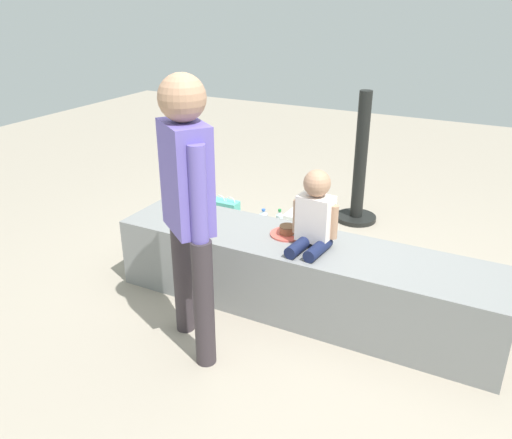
{
  "coord_description": "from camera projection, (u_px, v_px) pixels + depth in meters",
  "views": [
    {
      "loc": [
        1.09,
        -2.72,
        1.91
      ],
      "look_at": [
        -0.16,
        -0.32,
        0.72
      ],
      "focal_mm": 36.81,
      "sensor_mm": 36.0,
      "label": 1
    }
  ],
  "objects": [
    {
      "name": "ground_plane",
      "position": [
        300.0,
        307.0,
        3.44
      ],
      "size": [
        12.0,
        12.0,
        0.0
      ],
      "primitive_type": "plane",
      "color": "#A19584"
    },
    {
      "name": "cake_box_white",
      "position": [
        305.0,
        219.0,
        4.6
      ],
      "size": [
        0.31,
        0.3,
        0.13
      ],
      "primitive_type": "cube",
      "rotation": [
        0.0,
        0.0,
        -0.01
      ],
      "color": "white",
      "rests_on": "ground_plane"
    },
    {
      "name": "railing_post",
      "position": [
        359.0,
        174.0,
        4.57
      ],
      "size": [
        0.36,
        0.36,
        1.16
      ],
      "color": "black",
      "rests_on": "ground_plane"
    },
    {
      "name": "water_bottle_near_gift",
      "position": [
        263.0,
        220.0,
        4.51
      ],
      "size": [
        0.07,
        0.07,
        0.19
      ],
      "color": "silver",
      "rests_on": "ground_plane"
    },
    {
      "name": "party_cup_red",
      "position": [
        322.0,
        239.0,
        4.27
      ],
      "size": [
        0.07,
        0.07,
        0.09
      ],
      "primitive_type": "cylinder",
      "color": "red",
      "rests_on": "ground_plane"
    },
    {
      "name": "cake_plate",
      "position": [
        287.0,
        232.0,
        3.34
      ],
      "size": [
        0.22,
        0.22,
        0.07
      ],
      "color": "#E0594C",
      "rests_on": "concrete_ledge"
    },
    {
      "name": "gift_bag",
      "position": [
        226.0,
        219.0,
        4.34
      ],
      "size": [
        0.22,
        0.11,
        0.37
      ],
      "color": "#59C6B2",
      "rests_on": "ground_plane"
    },
    {
      "name": "concrete_ledge",
      "position": [
        301.0,
        276.0,
        3.34
      ],
      "size": [
        2.46,
        0.55,
        0.47
      ],
      "primitive_type": "cube",
      "color": "gray",
      "rests_on": "ground_plane"
    },
    {
      "name": "child_seated",
      "position": [
        314.0,
        215.0,
        3.11
      ],
      "size": [
        0.28,
        0.32,
        0.48
      ],
      "color": "#171F44",
      "rests_on": "concrete_ledge"
    },
    {
      "name": "adult_standing",
      "position": [
        187.0,
        195.0,
        2.71
      ],
      "size": [
        0.39,
        0.34,
        1.56
      ],
      "color": "#362E33",
      "rests_on": "ground_plane"
    },
    {
      "name": "handbag_black_leather",
      "position": [
        347.0,
        262.0,
        3.76
      ],
      "size": [
        0.3,
        0.14,
        0.34
      ],
      "color": "black",
      "rests_on": "ground_plane"
    },
    {
      "name": "water_bottle_far_side",
      "position": [
        279.0,
        223.0,
        4.42
      ],
      "size": [
        0.06,
        0.06,
        0.23
      ],
      "color": "silver",
      "rests_on": "ground_plane"
    }
  ]
}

